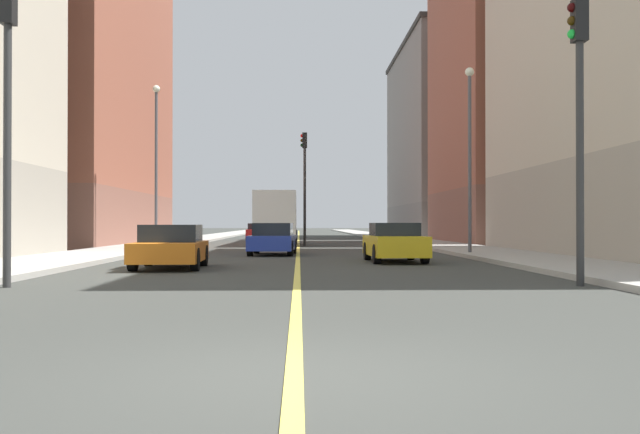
% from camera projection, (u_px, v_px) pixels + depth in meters
% --- Properties ---
extents(ground_plane, '(400.00, 400.00, 0.00)m').
position_uv_depth(ground_plane, '(294.00, 376.00, 6.12)').
color(ground_plane, '#353733').
rests_on(ground_plane, ground).
extents(sidewalk_left, '(3.52, 168.00, 0.15)m').
position_uv_depth(sidewalk_left, '(403.00, 239.00, 55.33)').
color(sidewalk_left, '#9E9B93').
rests_on(sidewalk_left, ground).
extents(sidewalk_right, '(3.52, 168.00, 0.15)m').
position_uv_depth(sidewalk_right, '(193.00, 240.00, 54.86)').
color(sidewalk_right, '#9E9B93').
rests_on(sidewalk_right, ground).
extents(lane_center_stripe, '(0.16, 154.00, 0.01)m').
position_uv_depth(lane_center_stripe, '(298.00, 240.00, 55.09)').
color(lane_center_stripe, '#E5D14C').
rests_on(lane_center_stripe, ground).
extents(building_left_mid, '(10.54, 15.06, 21.72)m').
position_uv_depth(building_left_mid, '(525.00, 79.00, 47.16)').
color(building_left_mid, brown).
rests_on(building_left_mid, ground).
extents(building_left_far, '(10.54, 22.49, 18.30)m').
position_uv_depth(building_left_far, '(455.00, 142.00, 68.38)').
color(building_left_far, slate).
rests_on(building_left_far, ground).
extents(building_right_midblock, '(10.54, 21.62, 22.07)m').
position_uv_depth(building_right_midblock, '(61.00, 69.00, 44.94)').
color(building_right_midblock, brown).
rests_on(building_right_midblock, ground).
extents(traffic_light_left_near, '(0.40, 0.32, 6.02)m').
position_uv_depth(traffic_light_left_near, '(579.00, 100.00, 14.93)').
color(traffic_light_left_near, '#2D2D2D').
rests_on(traffic_light_left_near, ground).
extents(traffic_light_right_near, '(0.40, 0.32, 6.29)m').
position_uv_depth(traffic_light_right_near, '(7.00, 90.00, 14.59)').
color(traffic_light_right_near, '#2D2D2D').
rests_on(traffic_light_right_near, ground).
extents(traffic_light_median_far, '(0.40, 0.32, 6.69)m').
position_uv_depth(traffic_light_median_far, '(304.00, 173.00, 42.22)').
color(traffic_light_median_far, '#2D2D2D').
rests_on(traffic_light_median_far, ground).
extents(street_lamp_left_near, '(0.36, 0.36, 7.45)m').
position_uv_depth(street_lamp_left_near, '(470.00, 141.00, 28.75)').
color(street_lamp_left_near, '#4C4C51').
rests_on(street_lamp_left_near, ground).
extents(street_lamp_right_near, '(0.36, 0.36, 7.90)m').
position_uv_depth(street_lamp_right_near, '(156.00, 150.00, 34.75)').
color(street_lamp_right_near, '#4C4C51').
rests_on(street_lamp_right_near, ground).
extents(car_silver, '(1.97, 4.41, 1.29)m').
position_uv_depth(car_silver, '(263.00, 231.00, 63.52)').
color(car_silver, silver).
rests_on(car_silver, ground).
extents(car_blue, '(1.98, 4.15, 1.33)m').
position_uv_depth(car_blue, '(273.00, 239.00, 29.83)').
color(car_blue, '#23389E').
rests_on(car_blue, ground).
extents(car_red, '(1.94, 4.25, 1.32)m').
position_uv_depth(car_red, '(258.00, 232.00, 56.58)').
color(car_red, red).
rests_on(car_red, ground).
extents(car_yellow, '(1.86, 4.14, 1.33)m').
position_uv_depth(car_yellow, '(395.00, 243.00, 24.32)').
color(car_yellow, gold).
rests_on(car_yellow, ground).
extents(car_orange, '(2.01, 4.00, 1.27)m').
position_uv_depth(car_orange, '(171.00, 247.00, 20.79)').
color(car_orange, orange).
rests_on(car_orange, ground).
extents(box_truck, '(2.50, 7.94, 3.16)m').
position_uv_depth(box_truck, '(276.00, 218.00, 42.88)').
color(box_truck, beige).
rests_on(box_truck, ground).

